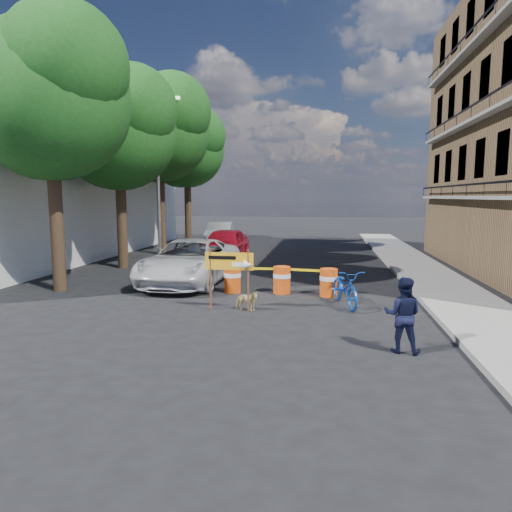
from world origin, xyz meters
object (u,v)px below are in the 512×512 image
(dog, at_px, (246,301))
(sedan_silver, at_px, (220,233))
(suv_white, at_px, (190,261))
(detour_sign, at_px, (235,266))
(sedan_red, at_px, (225,244))
(barrel_mid_right, at_px, (282,279))
(barrel_mid_left, at_px, (232,279))
(barrel_far_left, at_px, (155,277))
(pedestrian, at_px, (403,315))
(barrel_far_right, at_px, (329,282))
(bicycle, at_px, (346,271))

(dog, relative_size, sedan_silver, 0.15)
(suv_white, bearing_deg, detour_sign, -55.06)
(dog, bearing_deg, sedan_red, 24.92)
(barrel_mid_right, bearing_deg, dog, -107.35)
(sedan_red, relative_size, sedan_silver, 1.05)
(dog, distance_m, sedan_silver, 17.99)
(sedan_silver, bearing_deg, barrel_mid_left, -82.50)
(dog, xyz_separation_m, suv_white, (-2.77, 3.83, 0.52))
(barrel_far_left, relative_size, detour_sign, 0.51)
(detour_sign, bearing_deg, barrel_mid_left, 104.35)
(barrel_mid_left, distance_m, detour_sign, 2.66)
(detour_sign, distance_m, pedestrian, 4.95)
(barrel_mid_left, height_order, sedan_red, sedan_red)
(barrel_far_left, distance_m, detour_sign, 4.08)
(barrel_mid_left, relative_size, sedan_red, 0.19)
(barrel_far_right, relative_size, sedan_silver, 0.20)
(barrel_mid_right, height_order, barrel_far_right, same)
(barrel_mid_left, bearing_deg, sedan_silver, 104.57)
(barrel_mid_left, distance_m, bicycle, 3.94)
(barrel_mid_right, relative_size, sedan_silver, 0.20)
(detour_sign, height_order, sedan_red, detour_sign)
(barrel_far_left, relative_size, sedan_red, 0.19)
(pedestrian, xyz_separation_m, sedan_silver, (-8.52, 20.23, -0.04))
(barrel_far_right, relative_size, bicycle, 0.43)
(barrel_far_left, bearing_deg, detour_sign, -35.63)
(barrel_far_left, bearing_deg, suv_white, 64.19)
(barrel_far_left, bearing_deg, sedan_silver, 94.64)
(barrel_mid_right, xyz_separation_m, sedan_silver, (-5.54, 14.88, 0.28))
(pedestrian, xyz_separation_m, sedan_red, (-6.53, 12.72, 0.03))
(barrel_far_left, distance_m, barrel_mid_right, 4.32)
(pedestrian, bearing_deg, sedan_silver, -55.18)
(barrel_mid_right, distance_m, bicycle, 2.53)
(sedan_silver, bearing_deg, barrel_mid_right, -76.63)
(suv_white, xyz_separation_m, sedan_silver, (-2.00, 13.51, -0.06))
(barrel_far_right, bearing_deg, suv_white, 162.54)
(detour_sign, bearing_deg, sedan_red, 105.06)
(barrel_mid_right, relative_size, dog, 1.32)
(detour_sign, distance_m, suv_white, 4.67)
(suv_white, relative_size, sedan_silver, 1.27)
(sedan_red, bearing_deg, detour_sign, -75.75)
(bicycle, height_order, sedan_red, bicycle)
(barrel_far_right, xyz_separation_m, bicycle, (0.47, -1.22, 0.58))
(detour_sign, xyz_separation_m, pedestrian, (4.05, -2.80, -0.50))
(barrel_mid_left, relative_size, suv_white, 0.16)
(bicycle, bearing_deg, barrel_mid_left, 143.68)
(dog, bearing_deg, detour_sign, 117.55)
(barrel_far_left, relative_size, dog, 1.32)
(barrel_far_left, relative_size, sedan_silver, 0.20)
(pedestrian, xyz_separation_m, suv_white, (-6.52, 6.72, 0.02))
(pedestrian, xyz_separation_m, dog, (-3.75, 2.90, -0.50))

